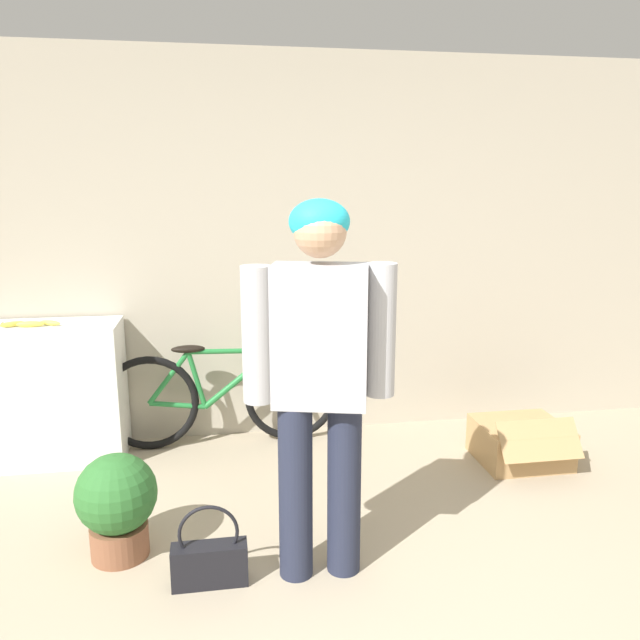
{
  "coord_description": "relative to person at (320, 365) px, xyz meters",
  "views": [
    {
      "loc": [
        -0.46,
        -1.51,
        1.76
      ],
      "look_at": [
        -0.05,
        1.02,
        1.19
      ],
      "focal_mm": 35.0,
      "sensor_mm": 36.0,
      "label": 1
    }
  ],
  "objects": [
    {
      "name": "wall_back",
      "position": [
        0.05,
        1.72,
        0.31
      ],
      "size": [
        8.0,
        0.07,
        2.6
      ],
      "color": "#B7AD99",
      "rests_on": "ground_plane"
    },
    {
      "name": "side_shelf",
      "position": [
        -1.5,
        1.46,
        -0.54
      ],
      "size": [
        0.89,
        0.42,
        0.89
      ],
      "color": "white",
      "rests_on": "ground_plane"
    },
    {
      "name": "person",
      "position": [
        0.0,
        0.0,
        0.0
      ],
      "size": [
        0.66,
        0.3,
        1.69
      ],
      "rotation": [
        0.0,
        0.0,
        -0.25
      ],
      "color": "#23283D",
      "rests_on": "ground_plane"
    },
    {
      "name": "bicycle",
      "position": [
        -0.42,
        1.52,
        -0.64
      ],
      "size": [
        1.6,
        0.46,
        0.72
      ],
      "rotation": [
        0.0,
        0.0,
        0.02
      ],
      "color": "black",
      "rests_on": "ground_plane"
    },
    {
      "name": "banana",
      "position": [
        -1.56,
        1.42,
        -0.08
      ],
      "size": [
        0.37,
        0.1,
        0.04
      ],
      "color": "#EAD64C",
      "rests_on": "side_shelf"
    },
    {
      "name": "handbag",
      "position": [
        -0.5,
        -0.02,
        -0.87
      ],
      "size": [
        0.33,
        0.11,
        0.38
      ],
      "color": "black",
      "rests_on": "ground_plane"
    },
    {
      "name": "cardboard_box",
      "position": [
        1.46,
        0.94,
        -0.86
      ],
      "size": [
        0.53,
        0.56,
        0.35
      ],
      "color": "tan",
      "rests_on": "ground_plane"
    },
    {
      "name": "potted_plant",
      "position": [
        -0.93,
        0.28,
        -0.71
      ],
      "size": [
        0.38,
        0.38,
        0.51
      ],
      "color": "brown",
      "rests_on": "ground_plane"
    }
  ]
}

